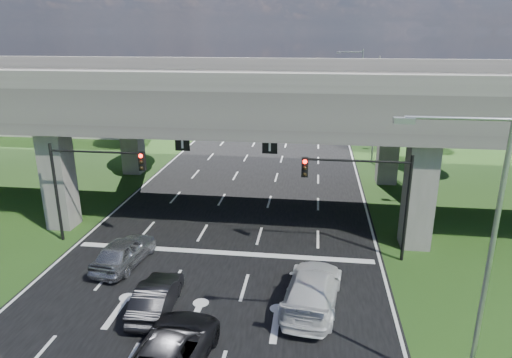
% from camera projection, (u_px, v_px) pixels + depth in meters
% --- Properties ---
extents(ground, '(160.00, 160.00, 0.00)m').
position_uv_depth(ground, '(209.00, 285.00, 22.74)').
color(ground, '#203F14').
rests_on(ground, ground).
extents(road, '(18.00, 120.00, 0.03)m').
position_uv_depth(road, '(241.00, 211.00, 32.17)').
color(road, black).
rests_on(road, ground).
extents(overpass, '(80.00, 15.00, 10.00)m').
position_uv_depth(overpass, '(244.00, 94.00, 31.63)').
color(overpass, '#33312E').
rests_on(overpass, ground).
extents(warehouse, '(20.00, 10.00, 4.00)m').
position_uv_depth(warehouse, '(72.00, 114.00, 58.36)').
color(warehouse, '#9E9E99').
rests_on(warehouse, ground).
extents(signal_right, '(5.76, 0.54, 6.00)m').
position_uv_depth(signal_right, '(367.00, 187.00, 24.21)').
color(signal_right, black).
rests_on(signal_right, ground).
extents(signal_left, '(5.76, 0.54, 6.00)m').
position_uv_depth(signal_left, '(89.00, 176.00, 26.14)').
color(signal_left, black).
rests_on(signal_left, ground).
extents(streetlight_near, '(3.38, 0.25, 10.00)m').
position_uv_depth(streetlight_near, '(479.00, 243.00, 14.03)').
color(streetlight_near, gray).
rests_on(streetlight_near, ground).
extents(streetlight_far, '(3.38, 0.25, 10.00)m').
position_uv_depth(streetlight_far, '(372.00, 102.00, 42.34)').
color(streetlight_far, gray).
rests_on(streetlight_far, ground).
extents(streetlight_beyond, '(3.38, 0.25, 10.00)m').
position_uv_depth(streetlight_beyond, '(358.00, 83.00, 57.43)').
color(streetlight_beyond, gray).
rests_on(streetlight_beyond, ground).
extents(tree_left_near, '(4.50, 4.50, 7.80)m').
position_uv_depth(tree_left_near, '(133.00, 105.00, 47.52)').
color(tree_left_near, black).
rests_on(tree_left_near, ground).
extents(tree_left_mid, '(3.91, 3.90, 6.76)m').
position_uv_depth(tree_left_mid, '(135.00, 100.00, 55.63)').
color(tree_left_mid, black).
rests_on(tree_left_mid, ground).
extents(tree_left_far, '(4.80, 4.80, 8.32)m').
position_uv_depth(tree_left_far, '(185.00, 85.00, 62.39)').
color(tree_left_far, black).
rests_on(tree_left_far, ground).
extents(tree_right_near, '(4.20, 4.20, 7.28)m').
position_uv_depth(tree_right_near, '(396.00, 110.00, 46.16)').
color(tree_right_near, black).
rests_on(tree_right_near, ground).
extents(tree_right_mid, '(3.91, 3.90, 6.76)m').
position_uv_depth(tree_right_mid, '(411.00, 102.00, 53.44)').
color(tree_right_mid, black).
rests_on(tree_right_mid, ground).
extents(tree_right_far, '(4.50, 4.50, 7.80)m').
position_uv_depth(tree_right_far, '(370.00, 88.00, 61.28)').
color(tree_right_far, black).
rests_on(tree_right_far, ground).
extents(car_silver, '(2.39, 4.82, 1.58)m').
position_uv_depth(car_silver, '(124.00, 252.00, 24.44)').
color(car_silver, '#9B9CA2').
rests_on(car_silver, road).
extents(car_dark, '(1.69, 4.36, 1.41)m').
position_uv_depth(car_dark, '(156.00, 297.00, 20.41)').
color(car_dark, black).
rests_on(car_dark, road).
extents(car_white, '(3.05, 6.03, 1.68)m').
position_uv_depth(car_white, '(312.00, 289.00, 20.78)').
color(car_white, silver).
rests_on(car_white, road).
extents(car_trailing, '(3.10, 5.75, 1.53)m').
position_uv_depth(car_trailing, '(171.00, 351.00, 16.87)').
color(car_trailing, black).
rests_on(car_trailing, road).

